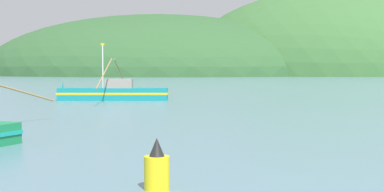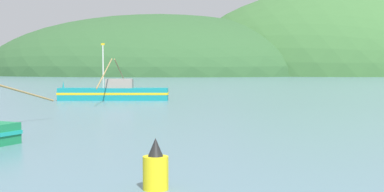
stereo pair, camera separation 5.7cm
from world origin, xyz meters
name	(u,v)px [view 1 (the left image)]	position (x,y,z in m)	size (l,w,h in m)	color
hill_far_left	(325,75)	(4.85, 248.71, 0.00)	(134.92, 107.93, 77.72)	#386633
hill_far_center	(155,75)	(-73.59, 237.76, 0.00)	(165.60, 132.48, 56.05)	#2D562D
fishing_boat_teal	(114,93)	(-20.68, 46.05, 0.78)	(11.31, 19.10, 5.79)	#147F84
channel_buoy	(157,169)	(-5.12, 8.85, 0.57)	(0.70, 0.70, 1.41)	yellow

